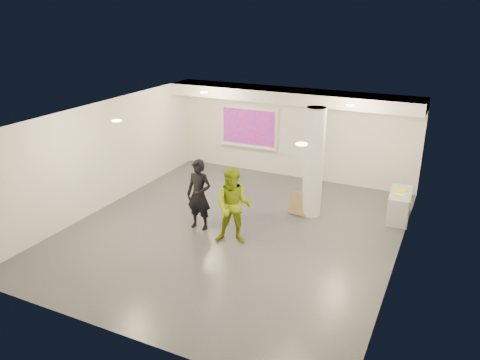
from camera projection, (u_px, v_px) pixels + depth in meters
The scene contains 20 objects.
floor at pixel (233, 230), 12.04m from camera, with size 8.00×9.00×0.01m, color #36383D.
ceiling at pixel (233, 116), 10.98m from camera, with size 8.00×9.00×0.01m, color white.
wall_back at pixel (294, 133), 15.31m from camera, with size 8.00×0.01×3.00m, color silver.
wall_front at pixel (112, 260), 7.71m from camera, with size 8.00×0.01×3.00m, color silver.
wall_left at pixel (106, 155), 13.13m from camera, with size 0.01×9.00×3.00m, color silver.
wall_right at pixel (402, 204), 9.90m from camera, with size 0.01×9.00×3.00m, color silver.
soffit_band at pixel (290, 96), 14.38m from camera, with size 8.00×1.10×0.36m, color silver.
downlight_nw at pixel (204, 93), 13.99m from camera, with size 0.22×0.22×0.02m, color #EFDF8B.
downlight_ne at pixel (350, 105), 12.21m from camera, with size 0.22×0.22×0.02m, color #EFDF8B.
downlight_sw at pixel (117, 121), 10.61m from camera, with size 0.22×0.22×0.02m, color #EFDF8B.
downlight_se at pixel (302, 144), 8.84m from camera, with size 0.22×0.22×0.02m, color #EFDF8B.
column at pixel (313, 163), 12.43m from camera, with size 0.52×0.52×3.00m, color silver.
projection_screen at pixel (249, 127), 15.91m from camera, with size 2.10×0.13×1.42m.
credenza at pixel (399, 205), 12.59m from camera, with size 0.55×1.31×0.76m, color #A0A3A6.
papers_stack at pixel (401, 194), 12.32m from camera, with size 0.25×0.32×0.02m, color silver.
postit_pad at pixel (401, 191), 12.47m from camera, with size 0.23×0.32×0.03m, color yellow.
cardboard_back at pixel (303, 204), 12.79m from camera, with size 0.61×0.06×0.66m, color olive.
cardboard_front at pixel (299, 204), 12.86m from camera, with size 0.56×0.06×0.61m, color olive.
woman at pixel (199, 195), 11.86m from camera, with size 0.67×0.44×1.85m, color black.
man at pixel (234, 206), 11.13m from camera, with size 0.93×0.72×1.91m, color #7D9610.
Camera 1 is at (4.82, -9.68, 5.46)m, focal length 35.00 mm.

